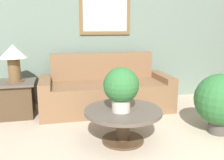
# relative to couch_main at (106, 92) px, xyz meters

# --- Properties ---
(wall_back) EXTENTS (7.44, 0.09, 2.60)m
(wall_back) POSITION_rel_couch_main_xyz_m (0.56, 0.58, 1.00)
(wall_back) COLOR slate
(wall_back) RESTS_ON ground_plane
(couch_main) EXTENTS (2.16, 0.86, 0.94)m
(couch_main) POSITION_rel_couch_main_xyz_m (0.00, 0.00, 0.00)
(couch_main) COLOR brown
(couch_main) RESTS_ON ground_plane
(coffee_table) EXTENTS (0.94, 0.94, 0.41)m
(coffee_table) POSITION_rel_couch_main_xyz_m (-0.04, -1.24, -0.01)
(coffee_table) COLOR #4C3823
(coffee_table) RESTS_ON ground_plane
(side_table) EXTENTS (0.59, 0.59, 0.56)m
(side_table) POSITION_rel_couch_main_xyz_m (-1.43, -0.01, -0.02)
(side_table) COLOR #4C3823
(side_table) RESTS_ON ground_plane
(table_lamp) EXTENTS (0.41, 0.41, 0.57)m
(table_lamp) POSITION_rel_couch_main_xyz_m (-1.43, -0.01, 0.64)
(table_lamp) COLOR brown
(table_lamp) RESTS_ON side_table
(potted_plant_on_table) EXTENTS (0.42, 0.42, 0.53)m
(potted_plant_on_table) POSITION_rel_couch_main_xyz_m (-0.08, -1.29, 0.40)
(potted_plant_on_table) COLOR beige
(potted_plant_on_table) RESTS_ON coffee_table
(potted_plant_floor) EXTENTS (0.67, 0.67, 0.80)m
(potted_plant_floor) POSITION_rel_couch_main_xyz_m (1.27, -1.27, 0.14)
(potted_plant_floor) COLOR #4C4742
(potted_plant_floor) RESTS_ON ground_plane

